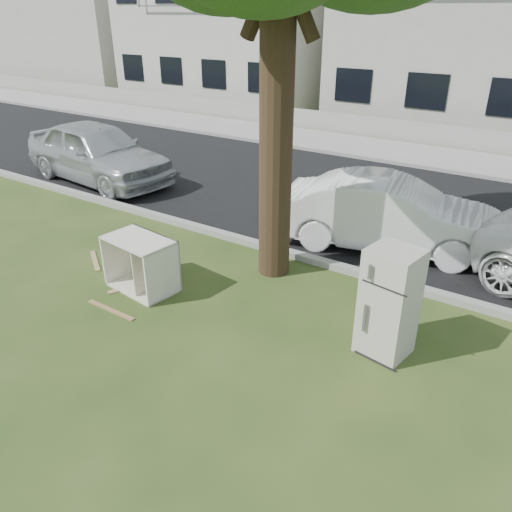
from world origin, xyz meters
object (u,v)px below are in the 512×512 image
Objects in this scene: car_center at (390,215)px; car_left at (98,152)px; fridge at (389,303)px; cabinet at (141,264)px.

car_center is 0.91× the size of car_left.
cabinet is (-3.95, -0.55, -0.31)m from fridge.
cabinet is 6.24m from car_left.
car_left reaches higher than cabinet.
car_center is (-1.13, 3.18, -0.07)m from fridge.
car_center is 7.94m from car_left.
cabinet is 4.68m from car_center.
fridge is 9.55m from car_left.
cabinet is at bearing 129.96° from car_center.
fridge is 4.00m from cabinet.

